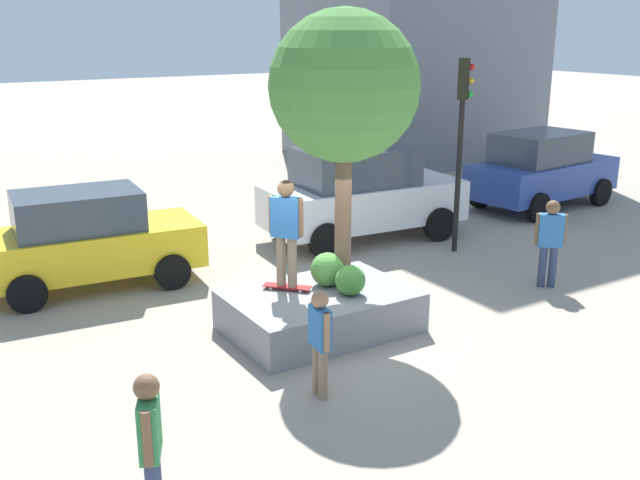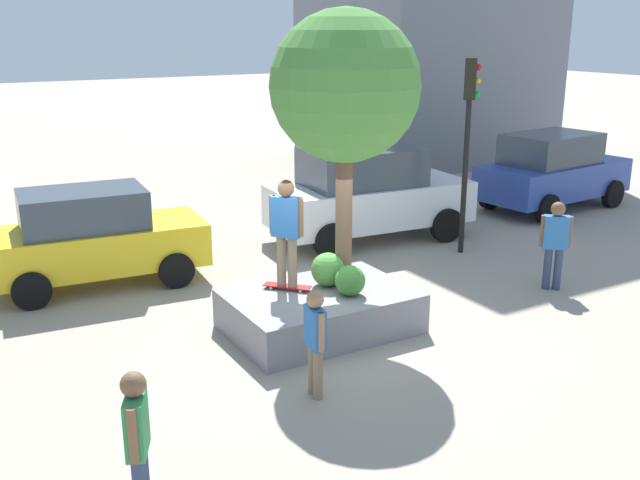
{
  "view_description": "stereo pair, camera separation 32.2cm",
  "coord_description": "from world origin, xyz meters",
  "px_view_note": "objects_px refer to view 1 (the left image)",
  "views": [
    {
      "loc": [
        -5.89,
        -9.55,
        4.91
      ],
      "look_at": [
        0.03,
        -0.05,
        1.57
      ],
      "focal_mm": 40.63,
      "sensor_mm": 36.0,
      "label": 1
    },
    {
      "loc": [
        -5.62,
        -9.72,
        4.91
      ],
      "look_at": [
        0.03,
        -0.05,
        1.57
      ],
      "focal_mm": 40.63,
      "sensor_mm": 36.0,
      "label": 2
    }
  ],
  "objects_px": {
    "skateboard": "(287,287)",
    "police_car": "(361,193)",
    "traffic_light_corner": "(462,122)",
    "bystander_watching": "(550,238)",
    "plaza_tree": "(344,88)",
    "passerby_with_bag": "(320,336)",
    "skateboarder": "(286,226)",
    "planter_ledge": "(320,311)",
    "taxi_cab": "(88,239)",
    "pedestrian_crossing": "(150,439)",
    "sedan_parked": "(542,169)"
  },
  "relations": [
    {
      "from": "skateboarder",
      "to": "police_car",
      "type": "height_order",
      "value": "skateboarder"
    },
    {
      "from": "skateboard",
      "to": "police_car",
      "type": "relative_size",
      "value": 0.15
    },
    {
      "from": "passerby_with_bag",
      "to": "plaza_tree",
      "type": "bearing_deg",
      "value": 49.94
    },
    {
      "from": "passerby_with_bag",
      "to": "taxi_cab",
      "type": "bearing_deg",
      "value": 103.71
    },
    {
      "from": "skateboarder",
      "to": "police_car",
      "type": "xyz_separation_m",
      "value": [
        4.08,
        3.69,
        -0.67
      ]
    },
    {
      "from": "planter_ledge",
      "to": "skateboarder",
      "type": "distance_m",
      "value": 1.55
    },
    {
      "from": "planter_ledge",
      "to": "taxi_cab",
      "type": "height_order",
      "value": "taxi_cab"
    },
    {
      "from": "plaza_tree",
      "to": "pedestrian_crossing",
      "type": "xyz_separation_m",
      "value": [
        -4.58,
        -3.44,
        -2.98
      ]
    },
    {
      "from": "traffic_light_corner",
      "to": "passerby_with_bag",
      "type": "bearing_deg",
      "value": -146.52
    },
    {
      "from": "plaza_tree",
      "to": "bystander_watching",
      "type": "relative_size",
      "value": 2.61
    },
    {
      "from": "traffic_light_corner",
      "to": "bystander_watching",
      "type": "height_order",
      "value": "traffic_light_corner"
    },
    {
      "from": "planter_ledge",
      "to": "bystander_watching",
      "type": "bearing_deg",
      "value": -6.59
    },
    {
      "from": "taxi_cab",
      "to": "passerby_with_bag",
      "type": "xyz_separation_m",
      "value": [
        1.48,
        -6.06,
        -0.08
      ]
    },
    {
      "from": "skateboarder",
      "to": "sedan_parked",
      "type": "bearing_deg",
      "value": 19.66
    },
    {
      "from": "sedan_parked",
      "to": "skateboard",
      "type": "bearing_deg",
      "value": -160.34
    },
    {
      "from": "sedan_parked",
      "to": "taxi_cab",
      "type": "bearing_deg",
      "value": 179.33
    },
    {
      "from": "police_car",
      "to": "planter_ledge",
      "type": "bearing_deg",
      "value": -132.01
    },
    {
      "from": "traffic_light_corner",
      "to": "bystander_watching",
      "type": "xyz_separation_m",
      "value": [
        -0.08,
        -2.7,
        -1.91
      ]
    },
    {
      "from": "planter_ledge",
      "to": "skateboard",
      "type": "distance_m",
      "value": 0.68
    },
    {
      "from": "planter_ledge",
      "to": "sedan_parked",
      "type": "xyz_separation_m",
      "value": [
        9.75,
        4.01,
        0.73
      ]
    },
    {
      "from": "skateboarder",
      "to": "bystander_watching",
      "type": "bearing_deg",
      "value": -10.18
    },
    {
      "from": "plaza_tree",
      "to": "traffic_light_corner",
      "type": "xyz_separation_m",
      "value": [
        4.37,
        1.97,
        -1.05
      ]
    },
    {
      "from": "planter_ledge",
      "to": "passerby_with_bag",
      "type": "relative_size",
      "value": 1.94
    },
    {
      "from": "plaza_tree",
      "to": "sedan_parked",
      "type": "bearing_deg",
      "value": 22.69
    },
    {
      "from": "taxi_cab",
      "to": "police_car",
      "type": "relative_size",
      "value": 0.87
    },
    {
      "from": "skateboard",
      "to": "police_car",
      "type": "height_order",
      "value": "police_car"
    },
    {
      "from": "plaza_tree",
      "to": "police_car",
      "type": "relative_size",
      "value": 0.93
    },
    {
      "from": "sedan_parked",
      "to": "bystander_watching",
      "type": "height_order",
      "value": "sedan_parked"
    },
    {
      "from": "taxi_cab",
      "to": "pedestrian_crossing",
      "type": "bearing_deg",
      "value": -100.34
    },
    {
      "from": "bystander_watching",
      "to": "traffic_light_corner",
      "type": "bearing_deg",
      "value": 88.37
    },
    {
      "from": "planter_ledge",
      "to": "skateboard",
      "type": "bearing_deg",
      "value": 136.78
    },
    {
      "from": "skateboarder",
      "to": "taxi_cab",
      "type": "bearing_deg",
      "value": 120.86
    },
    {
      "from": "skateboarder",
      "to": "bystander_watching",
      "type": "xyz_separation_m",
      "value": [
        5.26,
        -0.94,
        -0.78
      ]
    },
    {
      "from": "passerby_with_bag",
      "to": "skateboarder",
      "type": "bearing_deg",
      "value": 71.26
    },
    {
      "from": "skateboarder",
      "to": "taxi_cab",
      "type": "distance_m",
      "value": 4.47
    },
    {
      "from": "skateboarder",
      "to": "traffic_light_corner",
      "type": "height_order",
      "value": "traffic_light_corner"
    },
    {
      "from": "skateboard",
      "to": "police_car",
      "type": "xyz_separation_m",
      "value": [
        4.08,
        3.69,
        0.38
      ]
    },
    {
      "from": "police_car",
      "to": "taxi_cab",
      "type": "bearing_deg",
      "value": 179.28
    },
    {
      "from": "planter_ledge",
      "to": "skateboarder",
      "type": "bearing_deg",
      "value": 136.78
    },
    {
      "from": "passerby_with_bag",
      "to": "pedestrian_crossing",
      "type": "bearing_deg",
      "value": -154.3
    },
    {
      "from": "planter_ledge",
      "to": "passerby_with_bag",
      "type": "xyz_separation_m",
      "value": [
        -1.18,
        -1.9,
        0.55
      ]
    },
    {
      "from": "skateboarder",
      "to": "skateboard",
      "type": "bearing_deg",
      "value": 135.0
    },
    {
      "from": "skateboarder",
      "to": "bystander_watching",
      "type": "relative_size",
      "value": 1.04
    },
    {
      "from": "skateboard",
      "to": "passerby_with_bag",
      "type": "relative_size",
      "value": 0.48
    },
    {
      "from": "planter_ledge",
      "to": "pedestrian_crossing",
      "type": "relative_size",
      "value": 1.78
    },
    {
      "from": "skateboard",
      "to": "planter_ledge",
      "type": "bearing_deg",
      "value": -43.22
    },
    {
      "from": "plaza_tree",
      "to": "pedestrian_crossing",
      "type": "relative_size",
      "value": 2.7
    },
    {
      "from": "skateboard",
      "to": "skateboarder",
      "type": "xyz_separation_m",
      "value": [
        0.0,
        -0.0,
        1.05
      ]
    },
    {
      "from": "sedan_parked",
      "to": "traffic_light_corner",
      "type": "distance_m",
      "value": 5.49
    },
    {
      "from": "plaza_tree",
      "to": "traffic_light_corner",
      "type": "bearing_deg",
      "value": 24.26
    }
  ]
}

